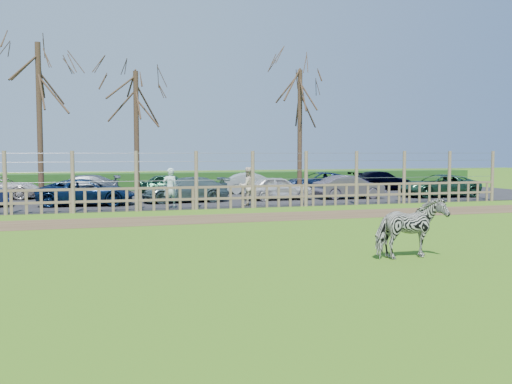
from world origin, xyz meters
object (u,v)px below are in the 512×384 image
object	(u,v)px
visitor_b	(248,186)
car_11	(254,183)
car_3	(185,190)
car_10	(171,185)
tree_mid	(136,104)
visitor_a	(170,188)
car_4	(278,188)
car_13	(382,181)
tree_right	(300,102)
car_12	(319,182)
car_2	(87,192)
crow	(438,209)
car_5	(350,187)
car_6	(438,186)
tree_left	(39,83)
car_9	(80,186)
zebra	(411,228)

from	to	relation	value
visitor_b	car_11	distance (m)	7.59
car_3	car_10	distance (m)	4.51
tree_mid	visitor_a	size ratio (longest dim) A/B	3.96
visitor_a	car_4	bearing A→B (deg)	-163.95
visitor_a	car_13	bearing A→B (deg)	-160.44
tree_right	car_12	xyz separation A→B (m)	(1.92, 1.78, -4.60)
car_2	car_13	distance (m)	18.77
visitor_b	car_4	bearing A→B (deg)	-141.41
crow	car_13	xyz separation A→B (m)	(4.01, 11.91, 0.54)
car_5	car_12	xyz separation A→B (m)	(0.31, 4.82, 0.00)
tree_mid	car_6	world-z (taller)	tree_mid
tree_left	car_5	bearing A→B (deg)	-5.79
car_9	car_10	distance (m)	4.86
tree_left	car_9	size ratio (longest dim) A/B	1.90
zebra	car_13	world-z (taller)	zebra
tree_left	car_6	world-z (taller)	tree_left
car_4	car_13	bearing A→B (deg)	-59.90
tree_left	visitor_a	xyz separation A→B (m)	(5.47, -3.91, -4.71)
car_4	car_10	world-z (taller)	same
tree_right	visitor_b	xyz separation A→B (m)	(-4.53, -5.27, -4.34)
tree_left	car_5	size ratio (longest dim) A/B	2.16
car_2	car_9	bearing A→B (deg)	10.21
tree_left	zebra	distance (m)	19.88
tree_left	car_3	xyz separation A→B (m)	(6.60, -1.17, -4.98)
car_3	visitor_b	bearing A→B (deg)	38.59
zebra	crow	distance (m)	11.30
tree_mid	zebra	world-z (taller)	tree_mid
tree_right	car_3	xyz separation A→B (m)	(-6.90, -2.67, -4.60)
car_13	car_10	bearing A→B (deg)	90.28
visitor_b	crow	xyz separation A→B (m)	(7.01, -4.25, -0.80)
tree_right	car_12	distance (m)	5.29
car_5	tree_mid	bearing A→B (deg)	75.45
car_9	visitor_b	bearing A→B (deg)	45.97
visitor_b	car_3	size ratio (longest dim) A/B	0.42
car_11	car_12	bearing A→B (deg)	-83.92
tree_left	car_13	size ratio (longest dim) A/B	1.90
car_6	car_5	bearing A→B (deg)	-90.27
car_4	car_11	xyz separation A→B (m)	(0.11, 4.64, 0.00)
zebra	crow	size ratio (longest dim) A/B	6.45
tree_left	car_4	xyz separation A→B (m)	(11.29, -1.23, -4.98)
tree_left	car_12	size ratio (longest dim) A/B	1.82
car_5	car_9	bearing A→B (deg)	69.75
visitor_a	car_9	xyz separation A→B (m)	(-3.77, 7.03, -0.26)
car_9	car_12	distance (m)	13.72
car_2	tree_right	bearing A→B (deg)	-68.85
car_5	car_6	world-z (taller)	same
tree_right	car_10	size ratio (longest dim) A/B	2.09
visitor_b	car_4	world-z (taller)	visitor_b
visitor_b	car_12	world-z (taller)	visitor_b
zebra	crow	xyz separation A→B (m)	(6.87, 8.95, -0.60)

